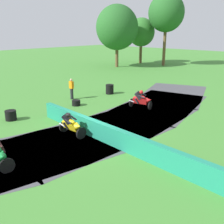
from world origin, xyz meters
TOP-DOWN VIEW (x-y plane):
  - ground_plane at (0.00, 0.00)m, footprint 120.00×120.00m
  - track_asphalt at (-1.12, 0.08)m, footprint 10.08×31.38m
  - safety_barrier at (5.29, -0.40)m, footprint 19.01×1.72m
  - motorcycle_chase_yellow at (-0.69, -0.75)m, footprint 1.68×0.88m
  - motorcycle_trailing_red at (-0.99, 5.63)m, footprint 1.72×1.07m
  - tire_stack_mid_a at (-5.36, -1.64)m, footprint 0.66×0.66m
  - tire_stack_mid_b at (-4.91, 3.11)m, footprint 0.61×0.61m
  - tire_stack_far at (-5.60, 7.40)m, footprint 0.67×0.67m
  - track_marshal at (-6.58, 4.07)m, footprint 0.34×0.24m
  - tree_far_right at (-12.24, 26.52)m, footprint 5.18×5.18m
  - tree_mid_rise at (-16.69, 26.65)m, footprint 4.22×4.22m
  - tree_distant at (-16.36, 20.46)m, footprint 5.93×5.93m

SIDE VIEW (x-z plane):
  - ground_plane at x=0.00m, z-range 0.00..0.00m
  - track_asphalt at x=-1.12m, z-range 0.00..0.01m
  - tire_stack_mid_b at x=-4.91m, z-range 0.00..0.40m
  - tire_stack_mid_a at x=-5.36m, z-range 0.00..0.60m
  - tire_stack_far at x=-5.60m, z-range 0.00..0.80m
  - safety_barrier at x=5.29m, z-range 0.00..0.90m
  - motorcycle_chase_yellow at x=-0.69m, z-range -0.08..1.34m
  - motorcycle_trailing_red at x=-0.99m, z-range -0.07..1.35m
  - track_marshal at x=-6.58m, z-range 0.00..1.63m
  - tree_mid_rise at x=-16.69m, z-range 1.29..8.36m
  - tree_distant at x=-16.36m, z-range 1.20..9.85m
  - tree_far_right at x=-12.24m, z-range 2.39..12.69m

